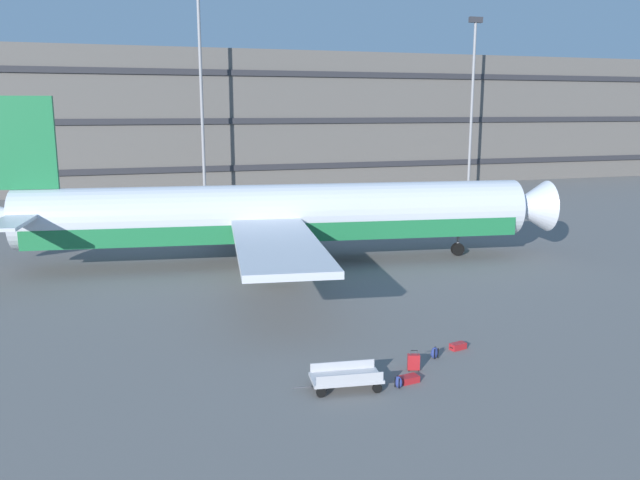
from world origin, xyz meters
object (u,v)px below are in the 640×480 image
object	(u,v)px
airliner	(273,216)
suitcase_navy	(458,346)
suitcase_small	(409,379)
backpack_red	(399,382)
baggage_cart	(346,378)
suitcase_upright	(414,362)
backpack_orange	(434,353)

from	to	relation	value
airliner	suitcase_navy	distance (m)	18.67
airliner	suitcase_navy	bearing A→B (deg)	-78.00
suitcase_small	backpack_red	bearing A→B (deg)	-150.37
airliner	baggage_cart	size ratio (longest dim) A/B	11.73
suitcase_upright	suitcase_navy	distance (m)	3.24
suitcase_navy	backpack_red	bearing A→B (deg)	-145.07
backpack_red	backpack_orange	bearing A→B (deg)	40.03
backpack_red	baggage_cart	size ratio (longest dim) A/B	0.15
backpack_red	suitcase_navy	bearing A→B (deg)	34.93
baggage_cart	backpack_orange	bearing A→B (deg)	20.41
airliner	backpack_red	xyz separation A→B (m)	(-0.25, -20.86, -2.97)
suitcase_upright	baggage_cart	size ratio (longest dim) A/B	0.26
backpack_red	suitcase_small	bearing A→B (deg)	29.63
suitcase_small	baggage_cart	size ratio (longest dim) A/B	0.24
suitcase_upright	suitcase_navy	xyz separation A→B (m)	(2.84, 1.54, -0.22)
suitcase_upright	suitcase_navy	bearing A→B (deg)	28.42
airliner	backpack_orange	distance (m)	19.05
suitcase_upright	baggage_cart	distance (m)	3.21
suitcase_navy	suitcase_small	bearing A→B (deg)	-144.23
suitcase_upright	baggage_cart	bearing A→B (deg)	-165.83
airliner	suitcase_small	world-z (taller)	airliner
backpack_orange	baggage_cart	bearing A→B (deg)	-159.59
backpack_orange	airliner	bearing A→B (deg)	97.22
baggage_cart	suitcase_small	bearing A→B (deg)	-4.33
suitcase_upright	suitcase_small	bearing A→B (deg)	-123.52
airliner	suitcase_navy	size ratio (longest dim) A/B	49.85
backpack_red	backpack_orange	xyz separation A→B (m)	(2.61, 2.19, 0.02)
suitcase_navy	backpack_orange	xyz separation A→B (m)	(-1.46, -0.65, 0.10)
airliner	suitcase_upright	bearing A→B (deg)	-87.11
airliner	suitcase_upright	xyz separation A→B (m)	(0.99, -19.55, -2.83)
suitcase_upright	suitcase_small	world-z (taller)	suitcase_upright
suitcase_upright	backpack_orange	xyz separation A→B (m)	(1.38, 0.89, -0.12)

